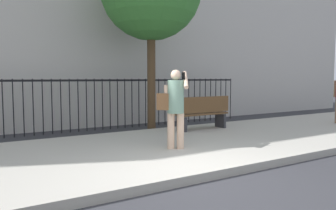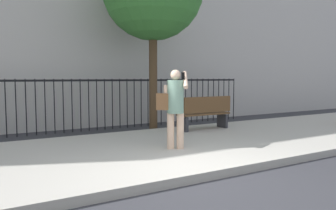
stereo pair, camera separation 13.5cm
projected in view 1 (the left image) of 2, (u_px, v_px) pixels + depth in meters
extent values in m
plane|color=#333338|center=(203.00, 183.00, 5.19)|extent=(60.00, 60.00, 0.00)
cube|color=#B2ADA3|center=(139.00, 152.00, 7.04)|extent=(28.00, 4.40, 0.15)
cube|color=black|center=(82.00, 80.00, 10.04)|extent=(12.00, 0.04, 0.06)
cylinder|color=black|center=(3.00, 109.00, 8.95)|extent=(0.03, 0.03, 1.60)
cylinder|color=black|center=(13.00, 108.00, 9.09)|extent=(0.03, 0.03, 1.60)
cylinder|color=black|center=(23.00, 108.00, 9.22)|extent=(0.03, 0.03, 1.60)
cylinder|color=black|center=(33.00, 107.00, 9.36)|extent=(0.03, 0.03, 1.60)
cylinder|color=black|center=(43.00, 107.00, 9.49)|extent=(0.03, 0.03, 1.60)
cylinder|color=black|center=(52.00, 107.00, 9.63)|extent=(0.03, 0.03, 1.60)
cylinder|color=black|center=(61.00, 106.00, 9.76)|extent=(0.03, 0.03, 1.60)
cylinder|color=black|center=(70.00, 106.00, 9.90)|extent=(0.03, 0.03, 1.60)
cylinder|color=black|center=(78.00, 105.00, 10.03)|extent=(0.03, 0.03, 1.60)
cylinder|color=black|center=(87.00, 105.00, 10.17)|extent=(0.03, 0.03, 1.60)
cylinder|color=black|center=(95.00, 105.00, 10.31)|extent=(0.03, 0.03, 1.60)
cylinder|color=black|center=(102.00, 104.00, 10.44)|extent=(0.03, 0.03, 1.60)
cylinder|color=black|center=(110.00, 104.00, 10.58)|extent=(0.03, 0.03, 1.60)
cylinder|color=black|center=(118.00, 104.00, 10.71)|extent=(0.03, 0.03, 1.60)
cylinder|color=black|center=(125.00, 103.00, 10.85)|extent=(0.03, 0.03, 1.60)
cylinder|color=black|center=(132.00, 103.00, 10.98)|extent=(0.03, 0.03, 1.60)
cylinder|color=black|center=(139.00, 103.00, 11.12)|extent=(0.03, 0.03, 1.60)
cylinder|color=black|center=(146.00, 102.00, 11.25)|extent=(0.03, 0.03, 1.60)
cylinder|color=black|center=(152.00, 102.00, 11.39)|extent=(0.03, 0.03, 1.60)
cylinder|color=black|center=(159.00, 102.00, 11.52)|extent=(0.03, 0.03, 1.60)
cylinder|color=black|center=(165.00, 102.00, 11.66)|extent=(0.03, 0.03, 1.60)
cylinder|color=black|center=(171.00, 101.00, 11.80)|extent=(0.03, 0.03, 1.60)
cylinder|color=black|center=(177.00, 101.00, 11.93)|extent=(0.03, 0.03, 1.60)
cylinder|color=black|center=(183.00, 101.00, 12.07)|extent=(0.03, 0.03, 1.60)
cylinder|color=black|center=(189.00, 101.00, 12.20)|extent=(0.03, 0.03, 1.60)
cylinder|color=black|center=(194.00, 100.00, 12.34)|extent=(0.03, 0.03, 1.60)
cylinder|color=black|center=(200.00, 100.00, 12.47)|extent=(0.03, 0.03, 1.60)
cylinder|color=black|center=(205.00, 100.00, 12.61)|extent=(0.03, 0.03, 1.60)
cylinder|color=black|center=(211.00, 100.00, 12.74)|extent=(0.03, 0.03, 1.60)
cylinder|color=black|center=(216.00, 99.00, 12.88)|extent=(0.03, 0.03, 1.60)
cylinder|color=black|center=(221.00, 99.00, 13.02)|extent=(0.03, 0.03, 1.60)
cylinder|color=black|center=(226.00, 99.00, 13.15)|extent=(0.03, 0.03, 1.60)
cylinder|color=black|center=(230.00, 99.00, 13.29)|extent=(0.03, 0.03, 1.60)
cylinder|color=beige|center=(180.00, 131.00, 6.95)|extent=(0.15, 0.15, 0.75)
cylinder|color=beige|center=(171.00, 131.00, 6.94)|extent=(0.15, 0.15, 0.75)
cylinder|color=gray|center=(176.00, 97.00, 6.89)|extent=(0.46, 0.46, 0.68)
sphere|color=beige|center=(176.00, 75.00, 6.85)|extent=(0.21, 0.21, 0.21)
cylinder|color=beige|center=(185.00, 80.00, 6.87)|extent=(0.32, 0.46, 0.37)
cylinder|color=beige|center=(166.00, 98.00, 6.88)|extent=(0.09, 0.09, 0.52)
cube|color=black|center=(183.00, 76.00, 6.80)|extent=(0.07, 0.04, 0.15)
cube|color=brown|center=(163.00, 102.00, 6.89)|extent=(0.32, 0.28, 0.34)
cylinder|color=#936B4C|center=(335.00, 89.00, 10.92)|extent=(0.09, 0.09, 0.54)
cube|color=brown|center=(202.00, 114.00, 9.60)|extent=(1.60, 0.45, 0.05)
cube|color=brown|center=(206.00, 104.00, 9.41)|extent=(1.60, 0.06, 0.44)
cube|color=#333338|center=(182.00, 124.00, 9.25)|extent=(0.08, 0.41, 0.40)
cube|color=#333338|center=(220.00, 121.00, 9.99)|extent=(0.08, 0.41, 0.40)
cylinder|color=#4C3823|center=(151.00, 76.00, 9.92)|extent=(0.25, 0.25, 3.39)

